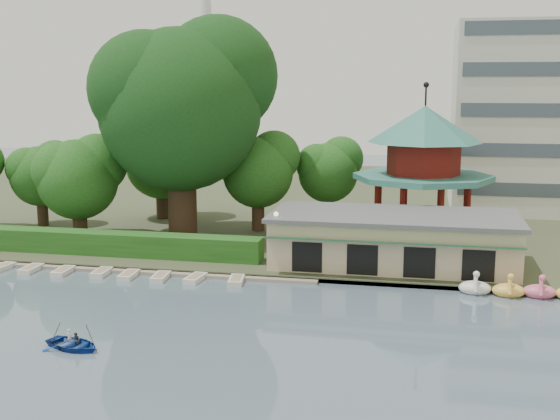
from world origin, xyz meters
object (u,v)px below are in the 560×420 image
(boathouse, at_px, (394,239))
(pavilion, at_px, (424,159))
(rowboat_with_passengers, at_px, (73,340))
(dock, at_px, (98,268))
(big_tree, at_px, (183,99))

(boathouse, bearing_deg, pavilion, 78.72)
(pavilion, bearing_deg, boathouse, -101.28)
(pavilion, bearing_deg, rowboat_with_passengers, -120.86)
(rowboat_with_passengers, bearing_deg, boathouse, 51.46)
(dock, bearing_deg, pavilion, 31.66)
(pavilion, xyz_separation_m, big_tree, (-20.81, -3.77, 5.22))
(pavilion, bearing_deg, big_tree, -169.73)
(rowboat_with_passengers, bearing_deg, dock, 111.47)
(dock, relative_size, rowboat_with_passengers, 6.36)
(boathouse, bearing_deg, big_tree, 161.60)
(big_tree, xyz_separation_m, rowboat_with_passengers, (2.82, -26.32, -12.23))
(dock, xyz_separation_m, big_tree, (3.19, 11.03, 12.59))
(boathouse, height_order, rowboat_with_passengers, boathouse)
(dock, height_order, big_tree, big_tree)
(dock, xyz_separation_m, boathouse, (22.00, 4.77, 2.25))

